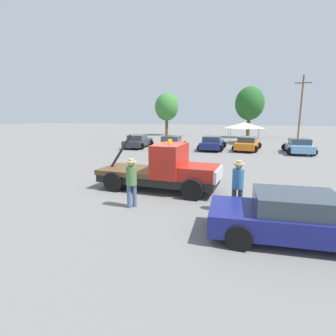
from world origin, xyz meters
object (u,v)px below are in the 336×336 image
at_px(parked_car_charcoal, 138,141).
at_px(parked_car_orange, 247,144).
at_px(canopy_tent_white, 244,125).
at_px(tree_center, 167,107).
at_px(parked_car_tan, 172,143).
at_px(foreground_car, 302,218).
at_px(parked_car_navy, 212,143).
at_px(person_at_hood, 131,179).
at_px(parked_car_skyblue, 299,146).
at_px(person_near_truck, 238,182).
at_px(tree_left, 250,104).
at_px(tow_truck, 164,171).
at_px(utility_pole, 301,106).

xyz_separation_m(parked_car_charcoal, parked_car_orange, (11.01, 1.12, -0.00)).
height_order(canopy_tent_white, tree_center, tree_center).
relative_size(parked_car_tan, parked_car_orange, 0.98).
relative_size(canopy_tent_white, tree_center, 0.50).
height_order(foreground_car, parked_car_navy, same).
distance_m(person_at_hood, parked_car_orange, 18.28).
relative_size(foreground_car, parked_car_skyblue, 1.19).
xyz_separation_m(canopy_tent_white, tree_center, (-12.81, 9.26, 2.47)).
xyz_separation_m(person_at_hood, tree_center, (-9.66, 33.76, 3.55)).
bearing_deg(person_near_truck, tree_left, -16.01).
distance_m(tow_truck, person_at_hood, 2.51).
relative_size(parked_car_tan, parked_car_skyblue, 1.11).
distance_m(parked_car_charcoal, parked_car_skyblue, 15.42).
height_order(foreground_car, parked_car_charcoal, same).
xyz_separation_m(person_at_hood, parked_car_skyblue, (8.13, 17.18, -0.43)).
bearing_deg(person_near_truck, person_at_hood, 83.66).
xyz_separation_m(person_at_hood, parked_car_tan, (-3.43, 16.36, -0.43)).
relative_size(person_near_truck, utility_pole, 0.21).
xyz_separation_m(parked_car_tan, parked_car_skyblue, (11.56, 0.82, -0.00)).
bearing_deg(parked_car_orange, canopy_tent_white, 11.73).
bearing_deg(parked_car_charcoal, person_near_truck, -150.87).
height_order(person_near_truck, parked_car_orange, person_near_truck).
xyz_separation_m(person_at_hood, tree_left, (3.48, 32.62, 3.91)).
bearing_deg(person_near_truck, utility_pole, -28.07).
bearing_deg(parked_car_tan, person_near_truck, -158.46).
height_order(parked_car_navy, tree_center, tree_center).
height_order(parked_car_skyblue, utility_pole, utility_pole).
relative_size(person_near_truck, canopy_tent_white, 0.53).
bearing_deg(parked_car_orange, person_at_hood, 174.88).
distance_m(parked_car_charcoal, parked_car_navy, 7.74).
distance_m(foreground_car, parked_car_navy, 18.99).
height_order(foreground_car, person_near_truck, person_near_truck).
bearing_deg(parked_car_navy, utility_pole, -32.93).
distance_m(person_at_hood, tree_left, 33.04).
bearing_deg(parked_car_tan, parked_car_orange, -81.03).
bearing_deg(tree_center, canopy_tent_white, -35.88).
height_order(parked_car_tan, parked_car_orange, same).
xyz_separation_m(person_near_truck, parked_car_tan, (-7.18, 15.69, -0.44)).
relative_size(person_at_hood, parked_car_orange, 0.38).
xyz_separation_m(foreground_car, canopy_tent_white, (-2.42, 25.53, 1.51)).
distance_m(parked_car_navy, parked_car_skyblue, 7.69).
xyz_separation_m(parked_car_tan, parked_car_navy, (3.87, 0.89, -0.00)).
xyz_separation_m(foreground_car, parked_car_charcoal, (-12.84, 17.80, -0.00)).
bearing_deg(person_at_hood, person_near_truck, -128.63).
height_order(parked_car_charcoal, canopy_tent_white, canopy_tent_white).
xyz_separation_m(person_near_truck, parked_car_charcoal, (-11.04, 16.10, -0.44)).
xyz_separation_m(parked_car_skyblue, utility_pole, (2.23, 15.77, 3.98)).
distance_m(parked_car_orange, tree_center, 21.15).
xyz_separation_m(tow_truck, tree_left, (3.03, 30.16, 4.07)).
bearing_deg(canopy_tent_white, utility_pole, 49.48).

